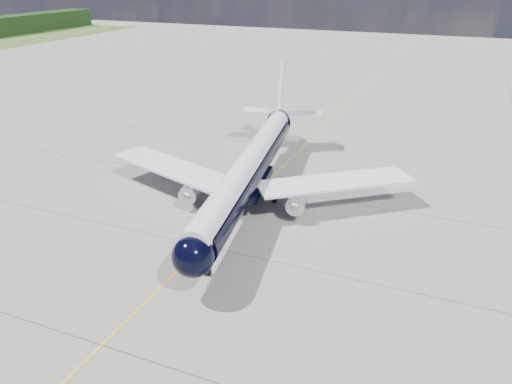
% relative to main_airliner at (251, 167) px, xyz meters
% --- Properties ---
extents(ground, '(320.00, 320.00, 0.00)m').
position_rel_main_airliner_xyz_m(ground, '(-0.10, 8.37, -3.96)').
color(ground, gray).
rests_on(ground, ground).
extents(taxiway_centerline, '(0.16, 160.00, 0.01)m').
position_rel_main_airliner_xyz_m(taxiway_centerline, '(-0.10, 3.37, -3.96)').
color(taxiway_centerline, yellow).
rests_on(taxiway_centerline, ground).
extents(main_airliner, '(35.81, 44.03, 12.77)m').
position_rel_main_airliner_xyz_m(main_airliner, '(0.00, 0.00, 0.00)').
color(main_airliner, black).
rests_on(main_airliner, ground).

